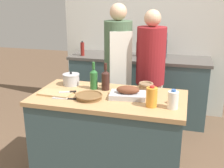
{
  "coord_description": "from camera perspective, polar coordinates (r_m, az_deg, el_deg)",
  "views": [
    {
      "loc": [
        0.67,
        -2.31,
        1.76
      ],
      "look_at": [
        0.0,
        0.11,
        0.95
      ],
      "focal_mm": 45.0,
      "sensor_mm": 36.0,
      "label": 1
    }
  ],
  "objects": [
    {
      "name": "juice_jug",
      "position": [
        2.32,
        8.08,
        -2.63
      ],
      "size": [
        0.09,
        0.09,
        0.18
      ],
      "color": "orange",
      "rests_on": "kitchen_island"
    },
    {
      "name": "wine_bottle_dark",
      "position": [
        2.72,
        -3.72,
        1.14
      ],
      "size": [
        0.07,
        0.07,
        0.27
      ],
      "color": "#28662D",
      "rests_on": "kitchen_island"
    },
    {
      "name": "stand_mixer",
      "position": [
        3.99,
        9.82,
        7.39
      ],
      "size": [
        0.18,
        0.14,
        0.34
      ],
      "color": "#333842",
      "rests_on": "back_counter"
    },
    {
      "name": "condiment_bottle_tall",
      "position": [
        4.02,
        3.55,
        6.63
      ],
      "size": [
        0.05,
        0.05,
        0.15
      ],
      "color": "maroon",
      "rests_on": "back_counter"
    },
    {
      "name": "wine_glass_right",
      "position": [
        2.41,
        12.65,
        -2.14
      ],
      "size": [
        0.07,
        0.07,
        0.11
      ],
      "color": "silver",
      "rests_on": "kitchen_island"
    },
    {
      "name": "person_cook_aproned",
      "position": [
        3.33,
        1.23,
        3.33
      ],
      "size": [
        0.35,
        0.36,
        1.67
      ],
      "rotation": [
        0.0,
        0.0,
        0.46
      ],
      "color": "beige",
      "rests_on": "ground_plane"
    },
    {
      "name": "stock_pot",
      "position": [
        2.88,
        -8.29,
        0.94
      ],
      "size": [
        0.17,
        0.17,
        0.14
      ],
      "color": "#B7B7BC",
      "rests_on": "kitchen_island"
    },
    {
      "name": "roasting_pan",
      "position": [
        2.51,
        3.25,
        -1.85
      ],
      "size": [
        0.34,
        0.24,
        0.11
      ],
      "color": "#BCBCC1",
      "rests_on": "kitchen_island"
    },
    {
      "name": "condiment_bottle_short",
      "position": [
        4.07,
        -6.03,
        7.1
      ],
      "size": [
        0.05,
        0.05,
        0.21
      ],
      "color": "maroon",
      "rests_on": "back_counter"
    },
    {
      "name": "condiment_bottle_extra",
      "position": [
        4.03,
        5.39,
        7.09
      ],
      "size": [
        0.06,
        0.06,
        0.22
      ],
      "color": "maroon",
      "rests_on": "back_counter"
    },
    {
      "name": "knife_paring",
      "position": [
        2.63,
        -8.88,
        -1.58
      ],
      "size": [
        0.16,
        0.1,
        0.01
      ],
      "color": "#B7B7BC",
      "rests_on": "cutting_board"
    },
    {
      "name": "person_cook_guest",
      "position": [
        3.27,
        7.77,
        2.18
      ],
      "size": [
        0.33,
        0.33,
        1.6
      ],
      "rotation": [
        0.0,
        0.0,
        -0.16
      ],
      "color": "beige",
      "rests_on": "ground_plane"
    },
    {
      "name": "mixing_bowl",
      "position": [
        2.75,
        6.91,
        -0.32
      ],
      "size": [
        0.14,
        0.14,
        0.07
      ],
      "color": "#846647",
      "rests_on": "kitchen_island"
    },
    {
      "name": "cutting_board",
      "position": [
        2.65,
        -11.32,
        -1.87
      ],
      "size": [
        0.32,
        0.19,
        0.02
      ],
      "color": "tan",
      "rests_on": "kitchen_island"
    },
    {
      "name": "wicker_basket",
      "position": [
        2.49,
        -4.73,
        -2.5
      ],
      "size": [
        0.25,
        0.25,
        0.04
      ],
      "color": "brown",
      "rests_on": "kitchen_island"
    },
    {
      "name": "back_counter",
      "position": [
        4.12,
        5.35,
        -0.68
      ],
      "size": [
        1.97,
        0.6,
        0.92
      ],
      "color": "#3D565B",
      "rests_on": "ground_plane"
    },
    {
      "name": "knife_chef",
      "position": [
        2.52,
        -9.39,
        -2.94
      ],
      "size": [
        0.23,
        0.06,
        0.01
      ],
      "color": "#B7B7BC",
      "rests_on": "kitchen_island"
    },
    {
      "name": "wine_glass_left",
      "position": [
        2.81,
        -1.26,
        1.1
      ],
      "size": [
        0.07,
        0.07,
        0.11
      ],
      "color": "silver",
      "rests_on": "kitchen_island"
    },
    {
      "name": "kitchen_island",
      "position": [
        2.74,
        -0.62,
        -10.99
      ],
      "size": [
        1.39,
        0.72,
        0.87
      ],
      "color": "#3D565B",
      "rests_on": "ground_plane"
    },
    {
      "name": "milk_jug",
      "position": [
        2.31,
        12.29,
        -3.17
      ],
      "size": [
        0.09,
        0.09,
        0.16
      ],
      "color": "white",
      "rests_on": "kitchen_island"
    },
    {
      "name": "wine_bottle_green",
      "position": [
        2.69,
        -1.32,
        0.95
      ],
      "size": [
        0.08,
        0.08,
        0.26
      ],
      "color": "#381E19",
      "rests_on": "kitchen_island"
    },
    {
      "name": "back_wall",
      "position": [
        4.28,
        6.53,
        11.19
      ],
      "size": [
        2.47,
        0.1,
        2.55
      ],
      "color": "silver",
      "rests_on": "ground_plane"
    }
  ]
}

